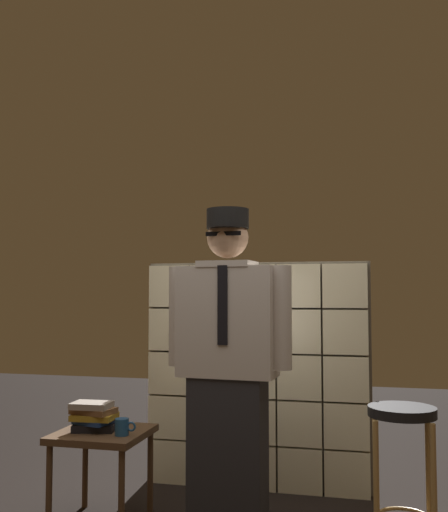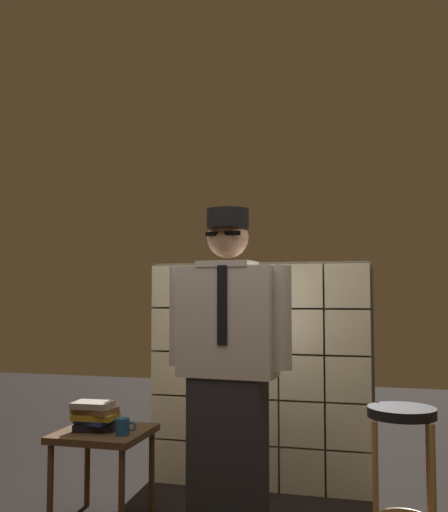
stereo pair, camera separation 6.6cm
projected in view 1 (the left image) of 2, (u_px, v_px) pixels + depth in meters
name	position (u px, v px, depth m)	size (l,w,h in m)	color
glass_block_wall	(255.00, 375.00, 4.14)	(1.60, 0.10, 1.60)	beige
standing_person	(229.00, 363.00, 3.34)	(0.73, 0.32, 1.84)	#28282D
bar_stool	(403.00, 447.00, 2.97)	(0.34, 0.34, 0.78)	black
side_table	(102.00, 443.00, 3.50)	(0.52, 0.52, 0.54)	#513823
book_stack	(93.00, 416.00, 3.50)	(0.27, 0.21, 0.17)	black
coffee_mug	(122.00, 427.00, 3.39)	(0.13, 0.08, 0.09)	navy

